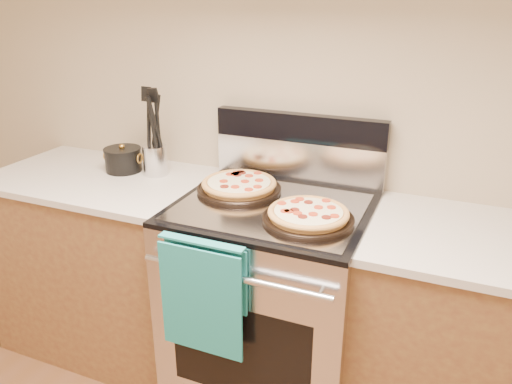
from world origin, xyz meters
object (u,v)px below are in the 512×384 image
at_px(pepperoni_pizza_front, 308,215).
at_px(utensil_crock, 155,160).
at_px(range_body, 272,305).
at_px(saucepan, 123,161).
at_px(pepperoni_pizza_back, 239,186).

bearing_deg(pepperoni_pizza_front, utensil_crock, 162.90).
height_order(range_body, pepperoni_pizza_front, pepperoni_pizza_front).
height_order(utensil_crock, saucepan, utensil_crock).
distance_m(pepperoni_pizza_back, saucepan, 0.64).
distance_m(pepperoni_pizza_front, utensil_crock, 0.86).
distance_m(range_body, utensil_crock, 0.85).
relative_size(pepperoni_pizza_front, saucepan, 1.97).
xyz_separation_m(range_body, utensil_crock, (-0.64, 0.15, 0.53)).
xyz_separation_m(range_body, saucepan, (-0.81, 0.13, 0.51)).
bearing_deg(utensil_crock, pepperoni_pizza_back, -9.79).
bearing_deg(range_body, pepperoni_pizza_back, 158.75).
bearing_deg(range_body, utensil_crock, 166.88).
height_order(pepperoni_pizza_front, saucepan, saucepan).
bearing_deg(utensil_crock, saucepan, -174.11).
bearing_deg(range_body, saucepan, 170.73).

